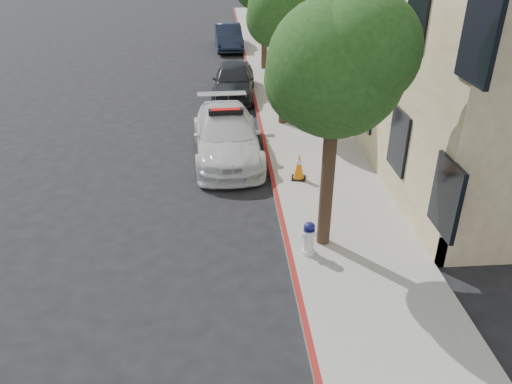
{
  "coord_description": "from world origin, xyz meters",
  "views": [
    {
      "loc": [
        0.62,
        -11.65,
        6.75
      ],
      "look_at": [
        1.39,
        -1.02,
        1.0
      ],
      "focal_mm": 35.0,
      "sensor_mm": 36.0,
      "label": 1
    }
  ],
  "objects_px": {
    "parked_car_far": "(228,37)",
    "fire_hydrant": "(309,238)",
    "traffic_cone": "(299,167)",
    "police_car": "(227,135)",
    "parked_car_mid": "(234,80)"
  },
  "relations": [
    {
      "from": "parked_car_mid",
      "to": "traffic_cone",
      "type": "bearing_deg",
      "value": -74.7
    },
    {
      "from": "police_car",
      "to": "traffic_cone",
      "type": "bearing_deg",
      "value": -47.75
    },
    {
      "from": "police_car",
      "to": "traffic_cone",
      "type": "xyz_separation_m",
      "value": [
        2.05,
        -2.05,
        -0.21
      ]
    },
    {
      "from": "fire_hydrant",
      "to": "parked_car_far",
      "type": "bearing_deg",
      "value": 87.27
    },
    {
      "from": "parked_car_mid",
      "to": "traffic_cone",
      "type": "height_order",
      "value": "parked_car_mid"
    },
    {
      "from": "police_car",
      "to": "traffic_cone",
      "type": "height_order",
      "value": "police_car"
    },
    {
      "from": "police_car",
      "to": "parked_car_mid",
      "type": "bearing_deg",
      "value": 83.33
    },
    {
      "from": "parked_car_far",
      "to": "traffic_cone",
      "type": "height_order",
      "value": "parked_car_far"
    },
    {
      "from": "parked_car_far",
      "to": "traffic_cone",
      "type": "distance_m",
      "value": 18.07
    },
    {
      "from": "parked_car_mid",
      "to": "fire_hydrant",
      "type": "height_order",
      "value": "parked_car_mid"
    },
    {
      "from": "police_car",
      "to": "parked_car_far",
      "type": "height_order",
      "value": "police_car"
    },
    {
      "from": "parked_car_mid",
      "to": "parked_car_far",
      "type": "distance_m",
      "value": 9.58
    },
    {
      "from": "police_car",
      "to": "parked_car_mid",
      "type": "relative_size",
      "value": 1.19
    },
    {
      "from": "police_car",
      "to": "parked_car_far",
      "type": "xyz_separation_m",
      "value": [
        0.44,
        15.95,
        -0.03
      ]
    },
    {
      "from": "parked_car_far",
      "to": "fire_hydrant",
      "type": "bearing_deg",
      "value": -89.34
    }
  ]
}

